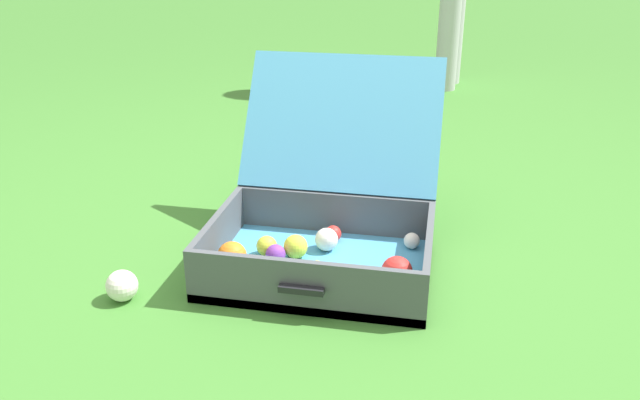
# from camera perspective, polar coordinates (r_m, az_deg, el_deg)

# --- Properties ---
(ground_plane) EXTENTS (16.00, 16.00, 0.00)m
(ground_plane) POSITION_cam_1_polar(r_m,az_deg,el_deg) (1.74, -3.21, -6.91)
(ground_plane) COLOR #3D7A2D
(open_suitcase) EXTENTS (0.59, 0.71, 0.51)m
(open_suitcase) POSITION_cam_1_polar(r_m,az_deg,el_deg) (1.78, 0.54, -1.87)
(open_suitcase) COLOR #4799C6
(open_suitcase) RESTS_ON ground
(stray_ball_on_grass) EXTENTS (0.08, 0.08, 0.08)m
(stray_ball_on_grass) POSITION_cam_1_polar(r_m,az_deg,el_deg) (1.70, -17.24, -7.30)
(stray_ball_on_grass) COLOR white
(stray_ball_on_grass) RESTS_ON ground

